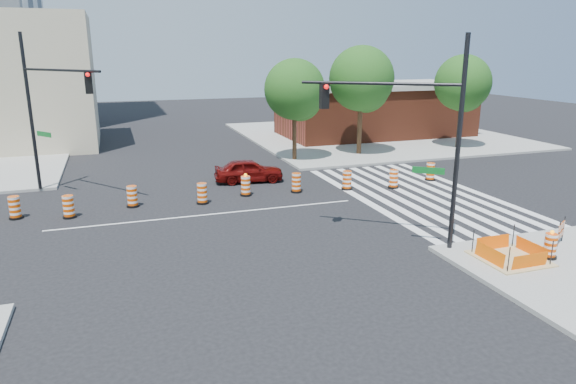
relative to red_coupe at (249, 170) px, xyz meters
name	(u,v)px	position (x,y,z in m)	size (l,w,h in m)	color
ground	(209,215)	(-3.28, -5.38, -0.66)	(120.00, 120.00, 0.00)	black
sidewalk_ne	(373,135)	(14.72, 12.62, -0.59)	(22.00, 22.00, 0.15)	gray
crosswalk_east	(416,194)	(7.67, -5.38, -0.66)	(6.75, 13.50, 0.01)	silver
lane_centerline	(209,214)	(-3.28, -5.38, -0.66)	(14.00, 0.12, 0.01)	silver
excavation_pit	(510,257)	(5.72, -14.38, -0.44)	(2.20, 2.20, 0.90)	tan
brick_storefront	(375,110)	(14.72, 12.62, 1.65)	(16.50, 8.50, 4.60)	maroon
red_coupe	(249,170)	(0.00, 0.00, 0.00)	(1.57, 3.90, 1.33)	#5A0907
signal_pole_se	(413,124)	(3.09, -11.79, 4.05)	(4.77, 3.54, 7.68)	black
signal_pole_nw	(47,100)	(-10.07, 0.26, 4.26)	(3.77, 4.93, 8.02)	black
pit_drum	(550,246)	(7.11, -14.73, -0.08)	(0.53, 0.53, 1.04)	black
barricade	(561,230)	(8.59, -13.78, 0.04)	(0.75, 0.49, 1.01)	#DB4704
tree_north_c	(295,93)	(4.44, 4.59, 3.92)	(4.02, 4.02, 6.83)	#382314
tree_north_d	(362,82)	(9.51, 5.02, 4.49)	(4.52, 4.52, 7.68)	#382314
tree_north_e	(463,86)	(17.85, 4.92, 4.08)	(4.16, 4.16, 7.07)	#382314
median_drum_1	(15,208)	(-11.57, -3.17, -0.18)	(0.60, 0.60, 1.02)	black
median_drum_2	(69,207)	(-9.31, -3.80, -0.18)	(0.60, 0.60, 1.02)	black
median_drum_3	(132,197)	(-6.54, -2.96, -0.18)	(0.60, 0.60, 1.02)	black
median_drum_4	(202,194)	(-3.27, -3.51, -0.18)	(0.60, 0.60, 1.02)	black
median_drum_5	(246,186)	(-0.89, -2.79, -0.17)	(0.60, 0.60, 1.18)	black
median_drum_6	(296,183)	(1.81, -3.00, -0.18)	(0.60, 0.60, 1.02)	black
median_drum_7	(347,181)	(4.58, -3.39, -0.18)	(0.60, 0.60, 1.02)	black
median_drum_8	(394,180)	(7.12, -3.92, -0.18)	(0.60, 0.60, 1.02)	black
median_drum_9	(430,172)	(10.03, -3.07, -0.18)	(0.60, 0.60, 1.02)	black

